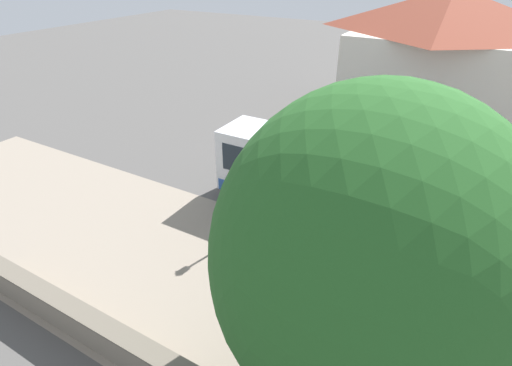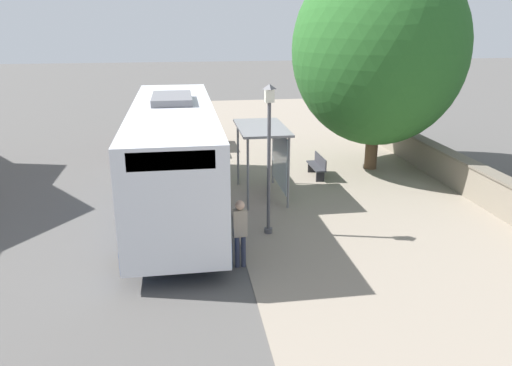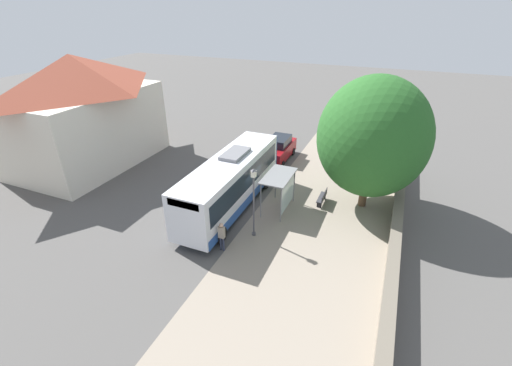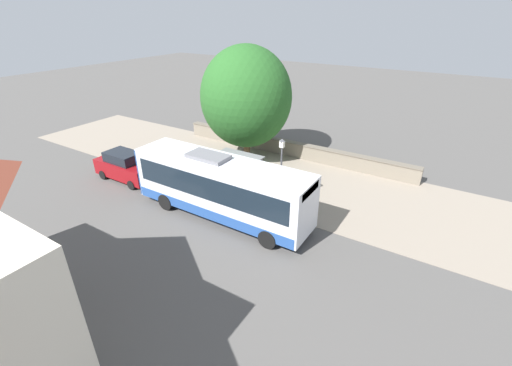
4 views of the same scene
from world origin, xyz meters
The scene contains 11 objects.
ground_plane centered at (0.00, 0.00, 0.00)m, with size 120.00×120.00×0.00m, color #514F4C.
sidewalk_plaza centered at (-4.50, 0.00, 0.01)m, with size 9.00×44.00×0.02m.
stone_wall centered at (-8.55, 0.00, 0.61)m, with size 0.60×20.00×1.21m.
background_building centered at (15.97, -1.05, 4.51)m, with size 8.30×11.90×8.78m.
bus centered at (1.73, 0.88, 1.89)m, with size 2.66×10.61×3.66m.
bus_shelter centered at (-1.39, 0.00, 2.07)m, with size 1.63×3.01×2.52m.
pedestrian centered at (0.15, 5.19, 1.06)m, with size 0.34×0.24×1.79m.
bench centered at (-3.79, -1.87, 0.47)m, with size 0.40×1.57×0.88m.
street_lamp_near centered at (-0.91, 3.24, 2.58)m, with size 0.28×0.28×4.35m.
shade_tree centered at (-6.33, -2.69, 4.85)m, with size 6.82×6.82×8.61m.
parked_car_behind_bus centered at (1.42, -7.69, 0.98)m, with size 1.95×4.55×2.02m.
Camera 3 is at (-7.39, 18.33, 12.20)m, focal length 24.00 mm.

